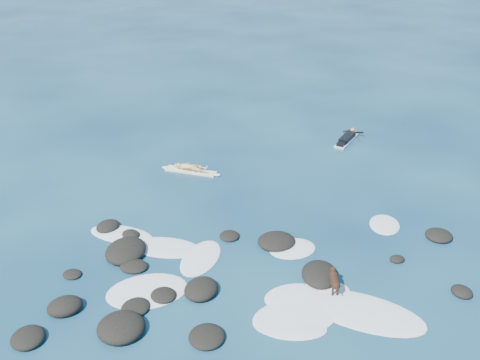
{
  "coord_description": "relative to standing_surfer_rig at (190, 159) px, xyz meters",
  "views": [
    {
      "loc": [
        0.27,
        -16.25,
        11.47
      ],
      "look_at": [
        -0.83,
        4.0,
        0.9
      ],
      "focal_mm": 40.0,
      "sensor_mm": 36.0,
      "label": 1
    }
  ],
  "objects": [
    {
      "name": "standing_surfer_rig",
      "position": [
        0.0,
        0.0,
        0.0
      ],
      "size": [
        2.97,
        1.11,
        1.7
      ],
      "rotation": [
        0.0,
        0.0,
        -0.25
      ],
      "color": "#FFF8CB",
      "rests_on": "ground"
    },
    {
      "name": "paddling_surfer_rig",
      "position": [
        7.93,
        4.18,
        -0.51
      ],
      "size": [
        1.77,
        2.56,
        0.47
      ],
      "rotation": [
        0.0,
        0.0,
        1.09
      ],
      "color": "silver",
      "rests_on": "ground"
    },
    {
      "name": "reef_rocks",
      "position": [
        1.23,
        -8.16,
        -0.56
      ],
      "size": [
        14.93,
        7.54,
        0.58
      ],
      "color": "black",
      "rests_on": "ground"
    },
    {
      "name": "dog",
      "position": [
        5.93,
        -8.52,
        -0.18
      ],
      "size": [
        0.33,
        1.17,
        0.74
      ],
      "rotation": [
        0.0,
        0.0,
        1.62
      ],
      "color": "black",
      "rests_on": "ground"
    },
    {
      "name": "ground",
      "position": [
        3.32,
        -6.43,
        -0.67
      ],
      "size": [
        160.0,
        160.0,
        0.0
      ],
      "primitive_type": "plane",
      "color": "#0A2642",
      "rests_on": "ground"
    },
    {
      "name": "breaking_foam",
      "position": [
        3.28,
        -8.09,
        -0.66
      ],
      "size": [
        12.5,
        7.72,
        0.12
      ],
      "color": "white",
      "rests_on": "ground"
    }
  ]
}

